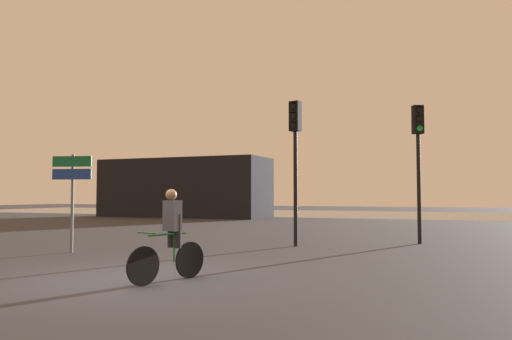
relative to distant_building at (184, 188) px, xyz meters
The scene contains 7 objects.
ground_plane 26.00m from the distant_building, 61.57° to the right, with size 120.00×120.00×0.00m, color #333338.
water_strip 16.01m from the distant_building, 39.02° to the left, with size 80.00×16.00×0.01m, color slate.
distant_building is the anchor object (origin of this frame).
traffic_light_center 21.02m from the distant_building, 50.24° to the right, with size 0.37×0.38×4.34m.
traffic_light_far_right 21.83m from the distant_building, 39.73° to the right, with size 0.40×0.42×4.35m.
direction_sign_post 21.71m from the distant_building, 67.05° to the right, with size 1.07×0.30×2.60m.
cyclist 26.36m from the distant_building, 59.76° to the right, with size 0.63×1.65×1.62m.
Camera 1 is at (5.69, -7.53, 1.51)m, focal length 35.00 mm.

